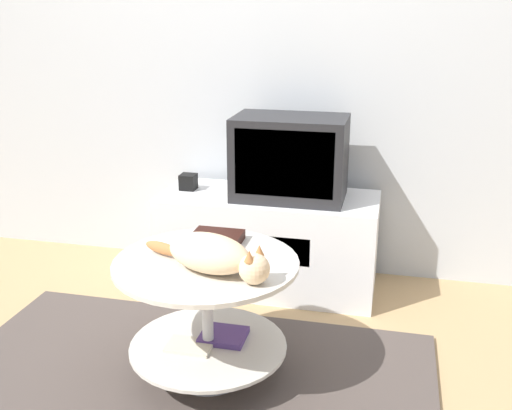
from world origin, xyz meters
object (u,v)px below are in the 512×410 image
tv (290,158)px  cat (213,255)px  dvd_box (216,240)px  speaker (188,182)px

tv → cat: (-0.10, -0.96, -0.13)m
tv → dvd_box: tv is taller
dvd_box → tv: bearing=76.4°
cat → dvd_box: bearing=126.9°
cat → tv: bearing=105.4°
speaker → cat: bearing=-65.8°
tv → dvd_box: bearing=-103.6°
speaker → dvd_box: 0.81m
speaker → cat: 1.07m
speaker → cat: cat is taller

